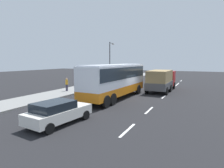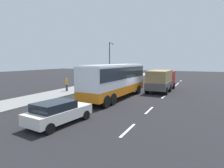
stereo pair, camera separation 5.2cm
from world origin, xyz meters
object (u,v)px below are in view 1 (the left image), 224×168
at_px(car_red_compact, 127,80).
at_px(pedestrian_at_crossing, 67,83).
at_px(pedestrian_near_curb, 96,79).
at_px(street_lamp, 110,60).
at_px(coach_bus, 115,78).
at_px(cargo_truck, 161,80).
at_px(car_white_minivan, 58,112).

distance_m(car_red_compact, pedestrian_at_crossing, 11.29).
xyz_separation_m(pedestrian_near_curb, street_lamp, (2.09, -1.49, 3.13)).
relative_size(pedestrian_near_curb, street_lamp, 0.22).
bearing_deg(street_lamp, pedestrian_near_curb, 144.59).
height_order(coach_bus, pedestrian_at_crossing, coach_bus).
bearing_deg(cargo_truck, pedestrian_near_curb, 85.40).
relative_size(car_white_minivan, pedestrian_near_curb, 2.99).
relative_size(coach_bus, car_white_minivan, 2.34).
bearing_deg(pedestrian_at_crossing, car_white_minivan, 161.43).
bearing_deg(pedestrian_near_curb, car_red_compact, -87.46).
xyz_separation_m(car_white_minivan, street_lamp, (19.63, 5.86, 3.35)).
bearing_deg(street_lamp, pedestrian_at_crossing, 169.84).
distance_m(car_white_minivan, street_lamp, 20.76).
height_order(coach_bus, car_red_compact, coach_bus).
height_order(coach_bus, car_white_minivan, coach_bus).
bearing_deg(coach_bus, cargo_truck, -23.02).
bearing_deg(car_red_compact, pedestrian_at_crossing, 164.54).
bearing_deg(car_red_compact, coach_bus, -157.91).
distance_m(cargo_truck, pedestrian_at_crossing, 12.53).
bearing_deg(car_red_compact, car_white_minivan, -164.04).
bearing_deg(car_white_minivan, cargo_truck, -4.85).
bearing_deg(pedestrian_at_crossing, pedestrian_near_curb, -56.41).
bearing_deg(car_white_minivan, car_red_compact, 15.37).
relative_size(cargo_truck, car_red_compact, 1.72).
xyz_separation_m(cargo_truck, car_red_compact, (4.19, 6.53, -0.82)).
bearing_deg(street_lamp, car_white_minivan, -163.38).
xyz_separation_m(cargo_truck, street_lamp, (3.16, 9.18, 2.60)).
relative_size(coach_bus, pedestrian_at_crossing, 6.30).
distance_m(cargo_truck, car_red_compact, 7.80).
xyz_separation_m(car_red_compact, pedestrian_near_curb, (-3.13, 4.15, 0.29)).
distance_m(cargo_truck, car_white_minivan, 16.82).
distance_m(car_red_compact, street_lamp, 4.45).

